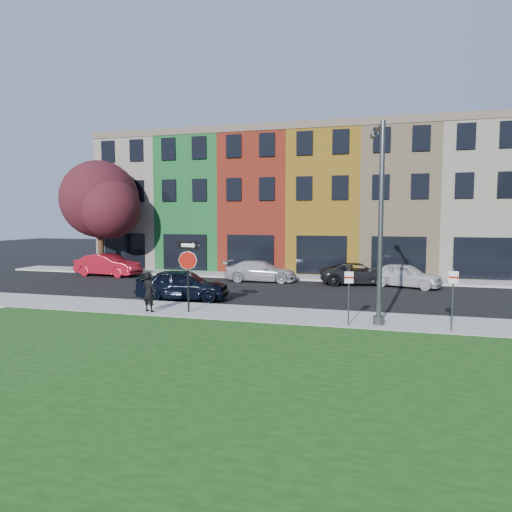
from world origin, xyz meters
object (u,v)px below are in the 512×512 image
(man, at_px, (149,292))
(sedan_near, at_px, (183,285))
(stop_sign, at_px, (188,262))
(street_lamp, at_px, (380,223))

(man, height_order, sedan_near, man)
(stop_sign, distance_m, sedan_near, 3.74)
(sedan_near, bearing_deg, man, 171.58)
(man, relative_size, street_lamp, 0.23)
(sedan_near, height_order, street_lamp, street_lamp)
(stop_sign, distance_m, street_lamp, 7.75)
(stop_sign, height_order, sedan_near, stop_sign)
(sedan_near, xyz_separation_m, street_lamp, (9.19, -3.06, 3.05))
(stop_sign, xyz_separation_m, street_lamp, (7.59, -0.00, 1.60))
(stop_sign, height_order, man, stop_sign)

